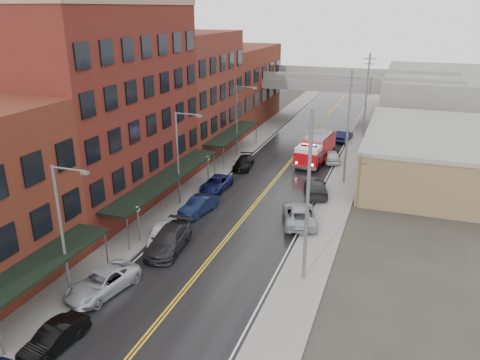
% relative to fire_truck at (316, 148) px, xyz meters
% --- Properties ---
extents(road, '(11.00, 160.00, 0.02)m').
position_rel_fire_truck_xyz_m(road, '(-2.86, -11.44, -1.71)').
color(road, black).
rests_on(road, ground).
extents(sidewalk_left, '(3.00, 160.00, 0.15)m').
position_rel_fire_truck_xyz_m(sidewalk_left, '(-10.16, -11.44, -1.65)').
color(sidewalk_left, slate).
rests_on(sidewalk_left, ground).
extents(sidewalk_right, '(3.00, 160.00, 0.15)m').
position_rel_fire_truck_xyz_m(sidewalk_right, '(4.44, -11.44, -1.65)').
color(sidewalk_right, slate).
rests_on(sidewalk_right, ground).
extents(curb_left, '(0.30, 160.00, 0.15)m').
position_rel_fire_truck_xyz_m(curb_left, '(-8.51, -11.44, -1.65)').
color(curb_left, gray).
rests_on(curb_left, ground).
extents(curb_right, '(0.30, 160.00, 0.15)m').
position_rel_fire_truck_xyz_m(curb_right, '(2.79, -11.44, -1.65)').
color(curb_right, gray).
rests_on(curb_right, ground).
extents(brick_building_b, '(9.00, 20.00, 18.00)m').
position_rel_fire_truck_xyz_m(brick_building_b, '(-16.16, -18.44, 7.28)').
color(brick_building_b, '#5D1D18').
rests_on(brick_building_b, ground).
extents(brick_building_c, '(9.00, 15.00, 15.00)m').
position_rel_fire_truck_xyz_m(brick_building_c, '(-16.16, -0.94, 5.78)').
color(brick_building_c, maroon).
rests_on(brick_building_c, ground).
extents(brick_building_far, '(9.00, 20.00, 12.00)m').
position_rel_fire_truck_xyz_m(brick_building_far, '(-16.16, 16.56, 4.28)').
color(brick_building_far, '#602619').
rests_on(brick_building_far, ground).
extents(tan_building, '(14.00, 22.00, 5.00)m').
position_rel_fire_truck_xyz_m(tan_building, '(13.14, -1.44, 0.78)').
color(tan_building, brown).
rests_on(tan_building, ground).
extents(right_far_block, '(18.00, 30.00, 8.00)m').
position_rel_fire_truck_xyz_m(right_far_block, '(15.14, 28.56, 2.28)').
color(right_far_block, slate).
rests_on(right_far_block, ground).
extents(awning_0, '(2.60, 16.00, 3.09)m').
position_rel_fire_truck_xyz_m(awning_0, '(-10.35, -37.44, 1.26)').
color(awning_0, black).
rests_on(awning_0, ground).
extents(awning_1, '(2.60, 18.00, 3.09)m').
position_rel_fire_truck_xyz_m(awning_1, '(-10.35, -18.44, 1.26)').
color(awning_1, black).
rests_on(awning_1, ground).
extents(awning_2, '(2.60, 13.00, 3.09)m').
position_rel_fire_truck_xyz_m(awning_2, '(-10.35, -0.94, 1.26)').
color(awning_2, black).
rests_on(awning_2, ground).
extents(globe_lamp_1, '(0.44, 0.44, 3.12)m').
position_rel_fire_truck_xyz_m(globe_lamp_1, '(-9.26, -25.44, 0.59)').
color(globe_lamp_1, '#59595B').
rests_on(globe_lamp_1, ground).
extents(globe_lamp_2, '(0.44, 0.44, 3.12)m').
position_rel_fire_truck_xyz_m(globe_lamp_2, '(-9.26, -11.44, 0.59)').
color(globe_lamp_2, '#59595B').
rests_on(globe_lamp_2, ground).
extents(street_lamp_0, '(2.64, 0.22, 9.00)m').
position_rel_fire_truck_xyz_m(street_lamp_0, '(-9.41, -33.44, 3.46)').
color(street_lamp_0, '#59595B').
rests_on(street_lamp_0, ground).
extents(street_lamp_1, '(2.64, 0.22, 9.00)m').
position_rel_fire_truck_xyz_m(street_lamp_1, '(-9.41, -17.44, 3.46)').
color(street_lamp_1, '#59595B').
rests_on(street_lamp_1, ground).
extents(street_lamp_2, '(2.64, 0.22, 9.00)m').
position_rel_fire_truck_xyz_m(street_lamp_2, '(-9.41, -1.44, 3.46)').
color(street_lamp_2, '#59595B').
rests_on(street_lamp_2, ground).
extents(utility_pole_0, '(1.80, 0.24, 12.00)m').
position_rel_fire_truck_xyz_m(utility_pole_0, '(4.34, -26.44, 4.58)').
color(utility_pole_0, '#59595B').
rests_on(utility_pole_0, ground).
extents(utility_pole_1, '(1.80, 0.24, 12.00)m').
position_rel_fire_truck_xyz_m(utility_pole_1, '(4.34, -6.44, 4.58)').
color(utility_pole_1, '#59595B').
rests_on(utility_pole_1, ground).
extents(utility_pole_2, '(1.80, 0.24, 12.00)m').
position_rel_fire_truck_xyz_m(utility_pole_2, '(4.34, 13.56, 4.58)').
color(utility_pole_2, '#59595B').
rests_on(utility_pole_2, ground).
extents(overpass, '(40.00, 10.00, 7.50)m').
position_rel_fire_truck_xyz_m(overpass, '(-2.86, 20.56, 4.26)').
color(overpass, slate).
rests_on(overpass, ground).
extents(fire_truck, '(4.14, 8.94, 3.18)m').
position_rel_fire_truck_xyz_m(fire_truck, '(0.00, 0.00, 0.00)').
color(fire_truck, '#B6080E').
rests_on(fire_truck, ground).
extents(parked_car_left_1, '(1.91, 4.35, 1.39)m').
position_rel_fire_truck_xyz_m(parked_car_left_1, '(-7.09, -37.94, -1.03)').
color(parked_car_left_1, black).
rests_on(parked_car_left_1, ground).
extents(parked_car_left_2, '(3.50, 5.75, 1.49)m').
position_rel_fire_truck_xyz_m(parked_car_left_2, '(-7.84, -32.42, -0.98)').
color(parked_car_left_2, '#A8AAB0').
rests_on(parked_car_left_2, ground).
extents(parked_car_left_3, '(2.97, 6.00, 1.68)m').
position_rel_fire_truck_xyz_m(parked_car_left_3, '(-6.46, -25.74, -0.89)').
color(parked_car_left_3, black).
rests_on(parked_car_left_3, ground).
extents(parked_car_left_4, '(2.86, 4.46, 1.41)m').
position_rel_fire_truck_xyz_m(parked_car_left_4, '(-7.85, -24.51, -1.02)').
color(parked_car_left_4, silver).
rests_on(parked_car_left_4, ground).
extents(parked_car_left_5, '(2.45, 4.84, 1.52)m').
position_rel_fire_truck_xyz_m(parked_car_left_5, '(-7.11, -18.64, -0.96)').
color(parked_car_left_5, '#0E1733').
rests_on(parked_car_left_5, ground).
extents(parked_car_left_6, '(2.32, 4.84, 1.33)m').
position_rel_fire_truck_xyz_m(parked_car_left_6, '(-7.86, -12.64, -1.06)').
color(parked_car_left_6, '#131747').
rests_on(parked_car_left_6, ground).
extents(parked_car_left_7, '(2.46, 4.83, 1.34)m').
position_rel_fire_truck_xyz_m(parked_car_left_7, '(-7.47, -5.15, -1.05)').
color(parked_car_left_7, black).
rests_on(parked_car_left_7, ground).
extents(parked_car_right_0, '(4.33, 6.46, 1.65)m').
position_rel_fire_truck_xyz_m(parked_car_right_0, '(2.02, -17.64, -0.90)').
color(parked_car_right_0, '#95989C').
rests_on(parked_car_right_0, ground).
extents(parked_car_right_1, '(3.48, 5.75, 1.56)m').
position_rel_fire_truck_xyz_m(parked_car_right_1, '(2.14, -10.71, -0.94)').
color(parked_car_right_1, '#262629').
rests_on(parked_car_right_1, ground).
extents(parked_car_right_2, '(3.03, 4.82, 1.53)m').
position_rel_fire_truck_xyz_m(parked_car_right_2, '(1.84, 0.61, -0.96)').
color(parked_car_right_2, '#B8B8B8').
rests_on(parked_car_right_2, ground).
extents(parked_car_right_3, '(2.27, 4.84, 1.53)m').
position_rel_fire_truck_xyz_m(parked_car_right_3, '(1.92, 10.76, -0.96)').
color(parked_car_right_3, black).
rests_on(parked_car_right_3, ground).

